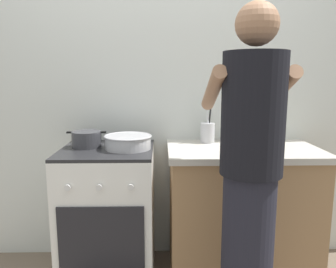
{
  "coord_description": "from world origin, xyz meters",
  "views": [
    {
      "loc": [
        0.01,
        -1.98,
        1.37
      ],
      "look_at": [
        0.05,
        0.12,
        1.0
      ],
      "focal_mm": 35.47,
      "sensor_mm": 36.0,
      "label": 1
    }
  ],
  "objects_px": {
    "stove_range": "(109,213)",
    "mixing_bowl": "(128,141)",
    "oil_bottle": "(276,133)",
    "utensil_crock": "(208,130)",
    "person": "(250,181)",
    "pot": "(87,139)",
    "spice_bottle": "(241,144)"
  },
  "relations": [
    {
      "from": "stove_range",
      "to": "mixing_bowl",
      "type": "height_order",
      "value": "mixing_bowl"
    },
    {
      "from": "mixing_bowl",
      "to": "oil_bottle",
      "type": "xyz_separation_m",
      "value": [
        0.97,
        0.0,
        0.05
      ]
    },
    {
      "from": "utensil_crock",
      "to": "person",
      "type": "bearing_deg",
      "value": -82.42
    },
    {
      "from": "stove_range",
      "to": "pot",
      "type": "bearing_deg",
      "value": 161.28
    },
    {
      "from": "utensil_crock",
      "to": "person",
      "type": "distance_m",
      "value": 0.79
    },
    {
      "from": "pot",
      "to": "utensil_crock",
      "type": "distance_m",
      "value": 0.84
    },
    {
      "from": "stove_range",
      "to": "pot",
      "type": "distance_m",
      "value": 0.52
    },
    {
      "from": "stove_range",
      "to": "oil_bottle",
      "type": "relative_size",
      "value": 3.72
    },
    {
      "from": "pot",
      "to": "spice_bottle",
      "type": "distance_m",
      "value": 1.01
    },
    {
      "from": "stove_range",
      "to": "utensil_crock",
      "type": "relative_size",
      "value": 2.67
    },
    {
      "from": "stove_range",
      "to": "person",
      "type": "xyz_separation_m",
      "value": [
        0.79,
        -0.58,
        0.41
      ]
    },
    {
      "from": "spice_bottle",
      "to": "pot",
      "type": "bearing_deg",
      "value": 174.97
    },
    {
      "from": "stove_range",
      "to": "utensil_crock",
      "type": "bearing_deg",
      "value": 15.35
    },
    {
      "from": "pot",
      "to": "utensil_crock",
      "type": "bearing_deg",
      "value": 9.69
    },
    {
      "from": "stove_range",
      "to": "pot",
      "type": "relative_size",
      "value": 3.46
    },
    {
      "from": "oil_bottle",
      "to": "stove_range",
      "type": "bearing_deg",
      "value": 179.71
    },
    {
      "from": "person",
      "to": "pot",
      "type": "bearing_deg",
      "value": 145.96
    },
    {
      "from": "stove_range",
      "to": "utensil_crock",
      "type": "distance_m",
      "value": 0.89
    },
    {
      "from": "stove_range",
      "to": "mixing_bowl",
      "type": "distance_m",
      "value": 0.52
    },
    {
      "from": "stove_range",
      "to": "person",
      "type": "bearing_deg",
      "value": -36.32
    },
    {
      "from": "utensil_crock",
      "to": "oil_bottle",
      "type": "xyz_separation_m",
      "value": [
        0.42,
        -0.19,
        0.01
      ]
    },
    {
      "from": "pot",
      "to": "mixing_bowl",
      "type": "relative_size",
      "value": 0.84
    },
    {
      "from": "spice_bottle",
      "to": "person",
      "type": "bearing_deg",
      "value": -98.55
    },
    {
      "from": "mixing_bowl",
      "to": "utensil_crock",
      "type": "bearing_deg",
      "value": 19.89
    },
    {
      "from": "utensil_crock",
      "to": "person",
      "type": "relative_size",
      "value": 0.2
    },
    {
      "from": "mixing_bowl",
      "to": "spice_bottle",
      "type": "relative_size",
      "value": 3.95
    },
    {
      "from": "utensil_crock",
      "to": "spice_bottle",
      "type": "relative_size",
      "value": 4.29
    },
    {
      "from": "utensil_crock",
      "to": "person",
      "type": "height_order",
      "value": "person"
    },
    {
      "from": "spice_bottle",
      "to": "person",
      "type": "distance_m",
      "value": 0.55
    },
    {
      "from": "utensil_crock",
      "to": "spice_bottle",
      "type": "distance_m",
      "value": 0.3
    },
    {
      "from": "utensil_crock",
      "to": "spice_bottle",
      "type": "xyz_separation_m",
      "value": [
        0.18,
        -0.23,
        -0.05
      ]
    },
    {
      "from": "oil_bottle",
      "to": "spice_bottle",
      "type": "bearing_deg",
      "value": -171.46
    }
  ]
}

